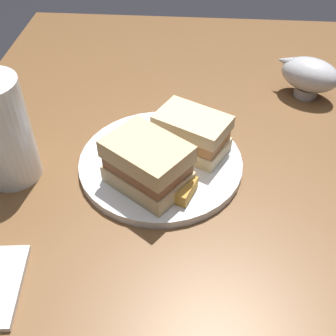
# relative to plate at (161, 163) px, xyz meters

# --- Properties ---
(dining_table) EXTENTS (1.25, 0.79, 0.73)m
(dining_table) POSITION_rel_plate_xyz_m (0.07, 0.03, -0.37)
(dining_table) COLOR brown
(dining_table) RESTS_ON ground
(plate) EXTENTS (0.25, 0.25, 0.01)m
(plate) POSITION_rel_plate_xyz_m (0.00, 0.00, 0.00)
(plate) COLOR white
(plate) RESTS_ON dining_table
(sandwich_half_left) EXTENTS (0.13, 0.14, 0.07)m
(sandwich_half_left) POSITION_rel_plate_xyz_m (0.05, -0.01, 0.04)
(sandwich_half_left) COLOR #CCB284
(sandwich_half_left) RESTS_ON plate
(sandwich_half_right) EXTENTS (0.11, 0.13, 0.06)m
(sandwich_half_right) POSITION_rel_plate_xyz_m (-0.03, 0.05, 0.04)
(sandwich_half_right) COLOR beige
(sandwich_half_right) RESTS_ON plate
(potato_wedge_front) EXTENTS (0.05, 0.04, 0.02)m
(potato_wedge_front) POSITION_rel_plate_xyz_m (0.05, 0.01, 0.02)
(potato_wedge_front) COLOR #B77F33
(potato_wedge_front) RESTS_ON plate
(potato_wedge_middle) EXTENTS (0.03, 0.04, 0.01)m
(potato_wedge_middle) POSITION_rel_plate_xyz_m (0.03, 0.02, 0.01)
(potato_wedge_middle) COLOR gold
(potato_wedge_middle) RESTS_ON plate
(potato_wedge_back) EXTENTS (0.05, 0.03, 0.02)m
(potato_wedge_back) POSITION_rel_plate_xyz_m (0.03, 0.01, 0.02)
(potato_wedge_back) COLOR #B77F33
(potato_wedge_back) RESTS_ON plate
(potato_wedge_left_edge) EXTENTS (0.06, 0.04, 0.02)m
(potato_wedge_left_edge) POSITION_rel_plate_xyz_m (0.07, 0.01, 0.02)
(potato_wedge_left_edge) COLOR gold
(potato_wedge_left_edge) RESTS_ON plate
(potato_wedge_right_edge) EXTENTS (0.05, 0.03, 0.02)m
(potato_wedge_right_edge) POSITION_rel_plate_xyz_m (0.07, 0.04, 0.02)
(potato_wedge_right_edge) COLOR gold
(potato_wedge_right_edge) RESTS_ON plate
(potato_wedge_stray) EXTENTS (0.03, 0.05, 0.02)m
(potato_wedge_stray) POSITION_rel_plate_xyz_m (-0.01, 0.04, 0.02)
(potato_wedge_stray) COLOR #AD702D
(potato_wedge_stray) RESTS_ON plate
(pint_glass) EXTENTS (0.08, 0.08, 0.16)m
(pint_glass) POSITION_rel_plate_xyz_m (0.03, -0.22, 0.06)
(pint_glass) COLOR white
(pint_glass) RESTS_ON dining_table
(gravy_boat) EXTENTS (0.11, 0.13, 0.07)m
(gravy_boat) POSITION_rel_plate_xyz_m (-0.22, 0.25, 0.04)
(gravy_boat) COLOR #B7B7BC
(gravy_boat) RESTS_ON dining_table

